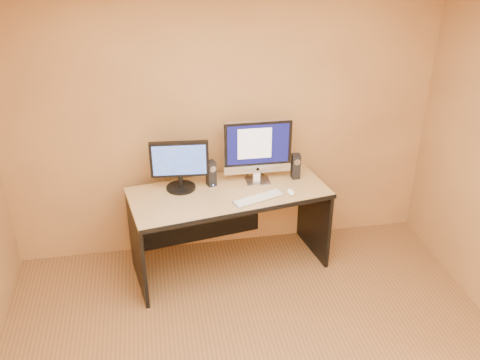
# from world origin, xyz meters

# --- Properties ---
(walls) EXTENTS (4.00, 4.00, 2.60)m
(walls) POSITION_xyz_m (0.00, 0.00, 1.30)
(walls) COLOR #A87D44
(walls) RESTS_ON ground
(ceiling) EXTENTS (4.00, 4.00, 0.00)m
(ceiling) POSITION_xyz_m (0.00, 0.00, 2.60)
(ceiling) COLOR white
(ceiling) RESTS_ON walls
(desk) EXTENTS (1.84, 1.04, 0.81)m
(desk) POSITION_xyz_m (-0.02, 1.58, 0.40)
(desk) COLOR tan
(desk) RESTS_ON ground
(imac) EXTENTS (0.62, 0.24, 0.60)m
(imac) POSITION_xyz_m (0.27, 1.72, 1.11)
(imac) COLOR #B5B4B8
(imac) RESTS_ON desk
(second_monitor) EXTENTS (0.54, 0.30, 0.46)m
(second_monitor) POSITION_xyz_m (-0.43, 1.70, 1.03)
(second_monitor) COLOR black
(second_monitor) RESTS_ON desk
(speaker_left) EXTENTS (0.09, 0.10, 0.24)m
(speaker_left) POSITION_xyz_m (-0.15, 1.72, 0.93)
(speaker_left) COLOR black
(speaker_left) RESTS_ON desk
(speaker_right) EXTENTS (0.07, 0.08, 0.24)m
(speaker_right) POSITION_xyz_m (0.63, 1.73, 0.93)
(speaker_right) COLOR black
(speaker_right) RESTS_ON desk
(keyboard) EXTENTS (0.48, 0.28, 0.02)m
(keyboard) POSITION_xyz_m (0.21, 1.39, 0.82)
(keyboard) COLOR silver
(keyboard) RESTS_ON desk
(mouse) EXTENTS (0.06, 0.11, 0.04)m
(mouse) POSITION_xyz_m (0.51, 1.44, 0.83)
(mouse) COLOR white
(mouse) RESTS_ON desk
(cable_a) EXTENTS (0.09, 0.23, 0.01)m
(cable_a) POSITION_xyz_m (0.34, 1.87, 0.81)
(cable_a) COLOR black
(cable_a) RESTS_ON desk
(cable_b) EXTENTS (0.06, 0.19, 0.01)m
(cable_b) POSITION_xyz_m (0.20, 1.84, 0.81)
(cable_b) COLOR black
(cable_b) RESTS_ON desk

